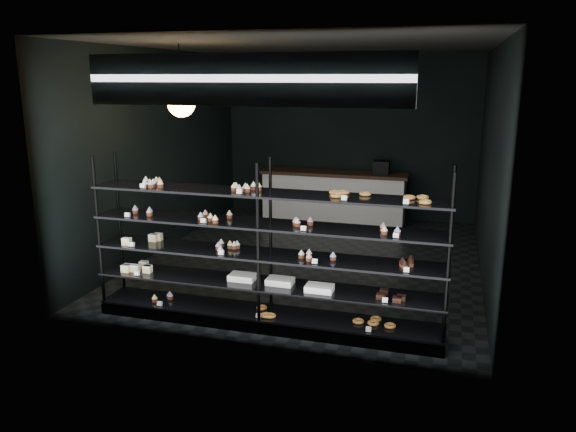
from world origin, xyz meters
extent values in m
cube|color=black|center=(0.00, 0.00, 0.01)|extent=(5.00, 6.00, 0.01)
cube|color=black|center=(0.00, 0.00, 3.20)|extent=(5.00, 6.00, 0.01)
cube|color=black|center=(0.00, 3.00, 1.60)|extent=(5.00, 0.01, 3.20)
cube|color=black|center=(0.00, -3.00, 1.60)|extent=(5.00, 0.01, 3.20)
cube|color=black|center=(-2.50, 0.00, 1.60)|extent=(0.01, 6.00, 3.20)
cube|color=black|center=(2.50, 0.00, 1.60)|extent=(0.01, 6.00, 3.20)
cube|color=black|center=(0.06, -2.45, 0.06)|extent=(4.00, 0.50, 0.12)
cylinder|color=black|center=(-1.91, -2.67, 0.99)|extent=(0.04, 0.04, 1.85)
cylinder|color=black|center=(-1.91, -2.23, 0.99)|extent=(0.04, 0.04, 1.85)
cylinder|color=black|center=(0.06, -2.67, 0.99)|extent=(0.04, 0.04, 1.85)
cylinder|color=black|center=(0.06, -2.23, 0.99)|extent=(0.04, 0.04, 1.85)
cylinder|color=black|center=(2.03, -2.67, 0.99)|extent=(0.04, 0.04, 1.85)
cylinder|color=black|center=(2.03, -2.23, 0.99)|extent=(0.04, 0.04, 1.85)
cube|color=black|center=(0.06, -2.45, 0.15)|extent=(4.00, 0.50, 0.03)
cube|color=black|center=(0.06, -2.45, 0.50)|extent=(4.00, 0.50, 0.02)
cube|color=black|center=(0.06, -2.45, 0.85)|extent=(4.00, 0.50, 0.02)
cube|color=black|center=(0.06, -2.45, 1.20)|extent=(4.00, 0.50, 0.02)
cube|color=black|center=(0.06, -2.45, 1.55)|extent=(4.00, 0.50, 0.02)
cube|color=white|center=(-1.29, -2.63, 1.59)|extent=(0.06, 0.04, 0.06)
cube|color=white|center=(-0.16, -2.63, 1.59)|extent=(0.05, 0.04, 0.06)
cube|color=white|center=(1.00, -2.63, 1.59)|extent=(0.06, 0.04, 0.06)
cube|color=white|center=(1.60, -2.63, 1.59)|extent=(0.06, 0.04, 0.06)
cube|color=white|center=(-1.51, -2.63, 1.24)|extent=(0.06, 0.04, 0.06)
cube|color=white|center=(-0.57, -2.63, 1.24)|extent=(0.05, 0.04, 0.06)
cube|color=white|center=(0.52, -2.63, 1.24)|extent=(0.05, 0.04, 0.06)
cube|color=white|center=(1.53, -2.63, 1.24)|extent=(0.06, 0.04, 0.06)
cube|color=white|center=(-1.51, -2.63, 0.89)|extent=(0.06, 0.04, 0.06)
cube|color=white|center=(-0.38, -2.63, 0.89)|extent=(0.06, 0.04, 0.06)
cube|color=white|center=(0.66, -2.63, 0.89)|extent=(0.05, 0.04, 0.06)
cube|color=white|center=(1.59, -2.63, 0.89)|extent=(0.06, 0.04, 0.06)
cube|color=white|center=(-1.46, -2.63, 0.54)|extent=(0.06, 0.04, 0.06)
cube|color=white|center=(1.46, -2.63, 0.54)|extent=(0.06, 0.04, 0.06)
cube|color=white|center=(-1.22, -2.63, 0.19)|extent=(0.06, 0.04, 0.06)
cube|color=white|center=(0.01, -2.63, 0.19)|extent=(0.05, 0.04, 0.06)
cube|color=white|center=(1.29, -2.63, 0.19)|extent=(0.06, 0.04, 0.06)
cube|color=#0B1A38|center=(0.00, -2.92, 2.75)|extent=(3.20, 0.04, 0.45)
cube|color=white|center=(0.00, -2.94, 2.75)|extent=(3.30, 0.02, 0.50)
cylinder|color=black|center=(-1.35, -1.52, 2.90)|extent=(0.01, 0.01, 0.55)
sphere|color=#FFB659|center=(-1.35, -1.52, 2.45)|extent=(0.35, 0.35, 0.35)
cube|color=beige|center=(-0.18, 2.50, 0.46)|extent=(2.75, 0.60, 0.92)
cube|color=black|center=(-0.18, 2.50, 0.95)|extent=(2.86, 0.65, 0.06)
cube|color=black|center=(0.73, 2.50, 1.10)|extent=(0.30, 0.30, 0.25)
camera|label=1|loc=(1.97, -8.10, 2.78)|focal=35.00mm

